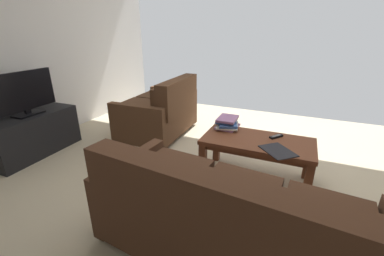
{
  "coord_description": "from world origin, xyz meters",
  "views": [
    {
      "loc": [
        -0.47,
        2.31,
        1.5
      ],
      "look_at": [
        0.39,
        0.33,
        0.65
      ],
      "focal_mm": 23.45,
      "sensor_mm": 36.0,
      "label": 1
    }
  ],
  "objects_px": {
    "loveseat_near": "(161,111)",
    "book_stack": "(227,123)",
    "flat_tv": "(23,93)",
    "coffee_table": "(257,146)",
    "tv_stand": "(33,135)",
    "loose_magazine": "(278,151)",
    "sofa_main": "(227,220)",
    "tv_remote": "(276,137)"
  },
  "relations": [
    {
      "from": "loveseat_near",
      "to": "book_stack",
      "type": "distance_m",
      "value": 1.25
    },
    {
      "from": "flat_tv",
      "to": "coffee_table",
      "type": "bearing_deg",
      "value": -168.9
    },
    {
      "from": "tv_stand",
      "to": "loose_magazine",
      "type": "relative_size",
      "value": 3.55
    },
    {
      "from": "sofa_main",
      "to": "book_stack",
      "type": "distance_m",
      "value": 1.4
    },
    {
      "from": "coffee_table",
      "to": "loose_magazine",
      "type": "xyz_separation_m",
      "value": [
        -0.21,
        0.19,
        0.08
      ]
    },
    {
      "from": "sofa_main",
      "to": "coffee_table",
      "type": "bearing_deg",
      "value": -89.39
    },
    {
      "from": "book_stack",
      "to": "loose_magazine",
      "type": "xyz_separation_m",
      "value": [
        -0.6,
        0.4,
        -0.05
      ]
    },
    {
      "from": "book_stack",
      "to": "loose_magazine",
      "type": "bearing_deg",
      "value": 146.41
    },
    {
      "from": "coffee_table",
      "to": "sofa_main",
      "type": "bearing_deg",
      "value": 90.61
    },
    {
      "from": "sofa_main",
      "to": "loose_magazine",
      "type": "height_order",
      "value": "sofa_main"
    },
    {
      "from": "loveseat_near",
      "to": "tv_remote",
      "type": "xyz_separation_m",
      "value": [
        -1.69,
        0.54,
        0.1
      ]
    },
    {
      "from": "flat_tv",
      "to": "tv_remote",
      "type": "height_order",
      "value": "flat_tv"
    },
    {
      "from": "flat_tv",
      "to": "loveseat_near",
      "type": "bearing_deg",
      "value": -134.01
    },
    {
      "from": "book_stack",
      "to": "tv_remote",
      "type": "relative_size",
      "value": 2.23
    },
    {
      "from": "flat_tv",
      "to": "loose_magazine",
      "type": "bearing_deg",
      "value": -173.44
    },
    {
      "from": "tv_stand",
      "to": "book_stack",
      "type": "xyz_separation_m",
      "value": [
        -2.31,
        -0.73,
        0.25
      ]
    },
    {
      "from": "flat_tv",
      "to": "tv_remote",
      "type": "relative_size",
      "value": 5.15
    },
    {
      "from": "sofa_main",
      "to": "book_stack",
      "type": "height_order",
      "value": "sofa_main"
    },
    {
      "from": "sofa_main",
      "to": "tv_stand",
      "type": "distance_m",
      "value": 2.77
    },
    {
      "from": "loveseat_near",
      "to": "book_stack",
      "type": "xyz_separation_m",
      "value": [
        -1.15,
        0.47,
        0.15
      ]
    },
    {
      "from": "coffee_table",
      "to": "flat_tv",
      "type": "xyz_separation_m",
      "value": [
        2.69,
        0.53,
        0.41
      ]
    },
    {
      "from": "sofa_main",
      "to": "loveseat_near",
      "type": "relative_size",
      "value": 1.58
    },
    {
      "from": "tv_stand",
      "to": "tv_remote",
      "type": "xyz_separation_m",
      "value": [
        -2.86,
        -0.66,
        0.21
      ]
    },
    {
      "from": "sofa_main",
      "to": "loose_magazine",
      "type": "xyz_separation_m",
      "value": [
        -0.2,
        -0.93,
        0.11
      ]
    },
    {
      "from": "coffee_table",
      "to": "flat_tv",
      "type": "height_order",
      "value": "flat_tv"
    },
    {
      "from": "loveseat_near",
      "to": "tv_stand",
      "type": "distance_m",
      "value": 1.68
    },
    {
      "from": "sofa_main",
      "to": "coffee_table",
      "type": "height_order",
      "value": "sofa_main"
    },
    {
      "from": "flat_tv",
      "to": "tv_stand",
      "type": "bearing_deg",
      "value": 0.91
    },
    {
      "from": "loveseat_near",
      "to": "loose_magazine",
      "type": "height_order",
      "value": "loveseat_near"
    },
    {
      "from": "coffee_table",
      "to": "tv_remote",
      "type": "distance_m",
      "value": 0.23
    },
    {
      "from": "coffee_table",
      "to": "loose_magazine",
      "type": "distance_m",
      "value": 0.3
    },
    {
      "from": "loose_magazine",
      "to": "book_stack",
      "type": "bearing_deg",
      "value": -76.26
    },
    {
      "from": "loveseat_near",
      "to": "coffee_table",
      "type": "relative_size",
      "value": 1.1
    },
    {
      "from": "coffee_table",
      "to": "loose_magazine",
      "type": "height_order",
      "value": "loose_magazine"
    },
    {
      "from": "coffee_table",
      "to": "book_stack",
      "type": "height_order",
      "value": "book_stack"
    },
    {
      "from": "tv_stand",
      "to": "book_stack",
      "type": "distance_m",
      "value": 2.44
    },
    {
      "from": "sofa_main",
      "to": "coffee_table",
      "type": "xyz_separation_m",
      "value": [
        0.01,
        -1.13,
        0.04
      ]
    },
    {
      "from": "book_stack",
      "to": "tv_stand",
      "type": "bearing_deg",
      "value": 17.53
    },
    {
      "from": "loveseat_near",
      "to": "coffee_table",
      "type": "distance_m",
      "value": 1.67
    },
    {
      "from": "book_stack",
      "to": "loose_magazine",
      "type": "relative_size",
      "value": 1.11
    },
    {
      "from": "coffee_table",
      "to": "flat_tv",
      "type": "bearing_deg",
      "value": 11.1
    },
    {
      "from": "tv_remote",
      "to": "flat_tv",
      "type": "bearing_deg",
      "value": 13.0
    }
  ]
}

